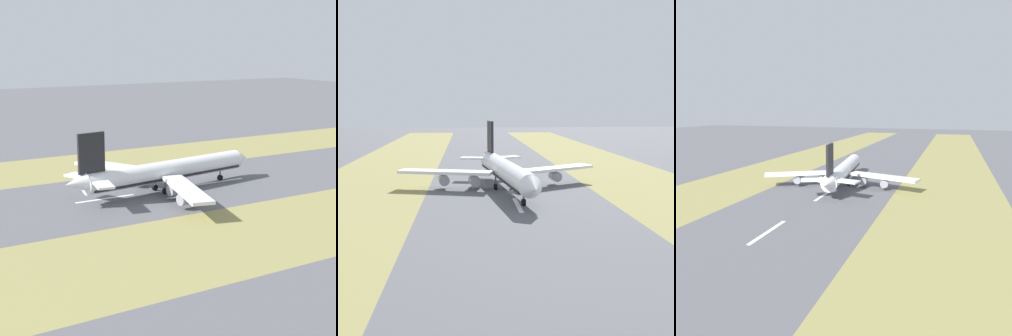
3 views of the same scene
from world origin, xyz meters
TOP-DOWN VIEW (x-y plane):
  - ground_plane at (0.00, 0.00)m, footprint 800.00×800.00m
  - grass_median_west at (-45.00, 0.00)m, footprint 40.00×600.00m
  - grass_median_east at (45.00, 0.00)m, footprint 40.00×600.00m
  - centreline_dash_near at (0.00, -62.48)m, footprint 1.20×18.00m
  - centreline_dash_mid at (0.00, -22.48)m, footprint 1.20×18.00m
  - centreline_dash_far at (0.00, 17.52)m, footprint 1.20×18.00m
  - airplane_main_jet at (1.61, -4.37)m, footprint 63.60×67.15m

SIDE VIEW (x-z plane):
  - ground_plane at x=0.00m, z-range 0.00..0.00m
  - grass_median_west at x=-45.00m, z-range 0.00..0.01m
  - grass_median_east at x=45.00m, z-range 0.00..0.01m
  - centreline_dash_near at x=0.00m, z-range 0.00..0.01m
  - centreline_dash_mid at x=0.00m, z-range 0.00..0.01m
  - centreline_dash_far at x=0.00m, z-range 0.00..0.01m
  - airplane_main_jet at x=1.61m, z-range -4.08..16.12m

